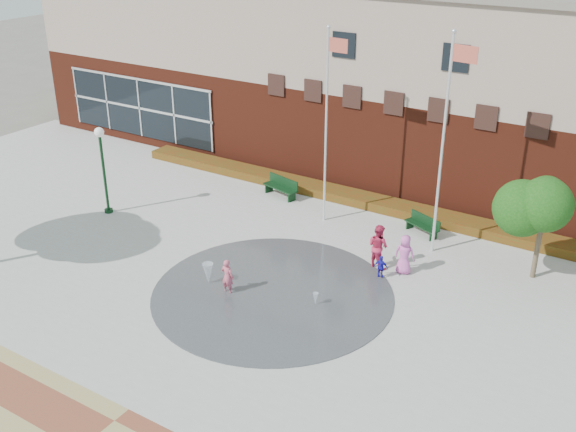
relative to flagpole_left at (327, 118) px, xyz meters
The scene contains 17 objects.
ground 10.34m from the flagpole_left, 81.23° to the right, with size 120.00×120.00×0.00m, color #666056.
plaza_concrete 7.04m from the flagpole_left, 74.72° to the right, with size 46.00×18.00×0.01m, color #A8A8A0.
splash_pad 7.80m from the flagpole_left, 77.10° to the right, with size 8.40×8.40×0.01m, color #383A3D.
library_building 8.42m from the flagpole_left, 80.32° to the left, with size 44.40×10.40×9.20m.
flower_bed 5.35m from the flagpole_left, 59.66° to the left, with size 26.00×1.20×0.40m, color maroon.
flagpole_left is the anchor object (origin of this frame).
flagpole_right 4.98m from the flagpole_left, ahead, with size 1.04×0.25×8.50m.
lamp_left 9.73m from the flagpole_left, 152.69° to the right, with size 0.41×0.41×3.89m.
bench_left 5.33m from the flagpole_left, 158.86° to the left, with size 1.91×0.93×0.92m.
bench_mid 5.96m from the flagpole_left, 13.68° to the left, with size 1.65×1.03×0.80m.
tree_mid 8.87m from the flagpole_left, ahead, with size 2.60×2.60×4.39m.
water_jet_a 8.26m from the flagpole_left, 97.42° to the right, with size 0.40×0.40×0.78m, color white.
water_jet_b 8.14m from the flagpole_left, 63.19° to the right, with size 0.20×0.20×0.44m, color white.
child_splash 7.96m from the flagpole_left, 89.58° to the right, with size 0.47×0.31×1.30m, color #CD576F.
adult_red 5.75m from the flagpole_left, 34.29° to the right, with size 0.84×0.65×1.73m, color #C6294F.
adult_pink 6.46m from the flagpole_left, 27.02° to the right, with size 0.74×0.48×1.52m, color #DA5CB7.
child_blue 6.63m from the flagpole_left, 37.69° to the right, with size 0.53×0.22×0.90m, color #1F18AD.
Camera 1 is at (11.19, -13.69, 12.33)m, focal length 42.00 mm.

